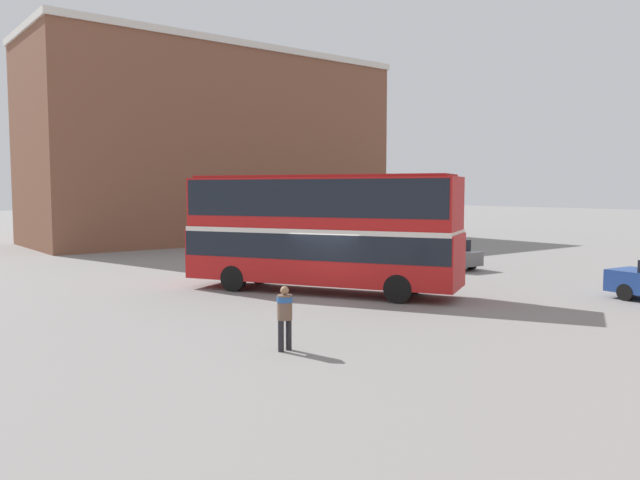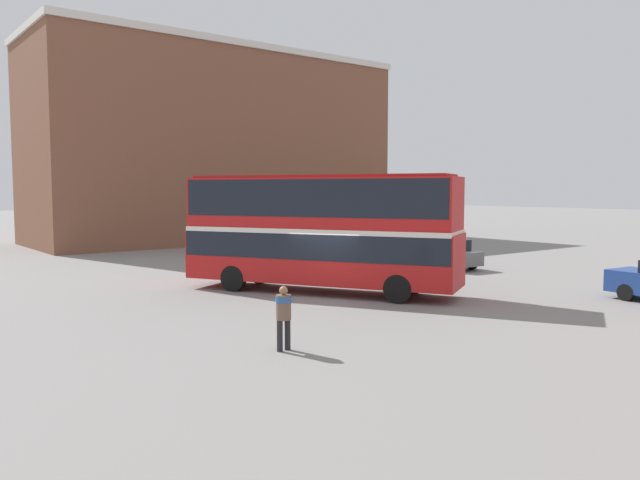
% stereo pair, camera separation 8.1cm
% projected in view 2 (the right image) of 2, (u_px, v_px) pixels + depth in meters
% --- Properties ---
extents(ground_plane, '(240.00, 240.00, 0.00)m').
position_uv_depth(ground_plane, '(331.00, 298.00, 24.12)').
color(ground_plane, gray).
extents(building_row_left, '(11.23, 29.37, 15.43)m').
position_uv_depth(building_row_left, '(216.00, 147.00, 51.98)').
color(building_row_left, brown).
rests_on(building_row_left, ground_plane).
extents(double_decker_bus, '(11.05, 7.75, 4.75)m').
position_uv_depth(double_decker_bus, '(320.00, 226.00, 25.14)').
color(double_decker_bus, red).
rests_on(double_decker_bus, ground_plane).
extents(pedestrian_foreground, '(0.44, 0.44, 1.69)m').
position_uv_depth(pedestrian_foreground, '(284.00, 311.00, 16.06)').
color(pedestrian_foreground, '#232328').
rests_on(pedestrian_foreground, ground_plane).
extents(parked_car_kerb_far, '(4.21, 2.28, 1.56)m').
position_uv_depth(parked_car_kerb_far, '(444.00, 254.00, 33.09)').
color(parked_car_kerb_far, slate).
rests_on(parked_car_kerb_far, ground_plane).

